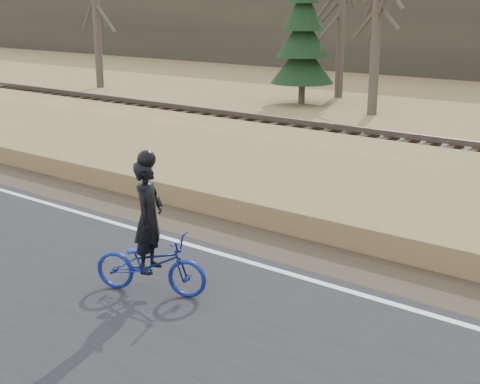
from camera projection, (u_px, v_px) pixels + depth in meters
The scene contains 11 objects.
ground at pixel (117, 232), 12.34m from camera, with size 120.00×120.00×0.00m, color olive.
edge_line at pixel (125, 226), 12.48m from camera, with size 120.00×0.12×0.01m, color silver.
shoulder at pixel (163, 215), 13.25m from camera, with size 120.00×1.60×0.04m, color #473A2B.
embankment at pixel (253, 176), 15.47m from camera, with size 120.00×5.00×0.44m, color olive.
ballast at pixel (336, 148), 18.34m from camera, with size 120.00×3.00×0.45m, color slate.
railroad at pixel (337, 137), 18.26m from camera, with size 120.00×2.40×0.29m.
cyclist at pixel (150, 249), 9.47m from camera, with size 1.78×1.18×2.11m.
bare_tree_far_left at pixel (96, 3), 31.92m from camera, with size 0.36×0.36×8.01m, color brown.
bare_tree_left at pixel (342, 15), 28.66m from camera, with size 0.36×0.36×7.08m, color brown.
bare_tree_near_left at pixel (377, 25), 24.21m from camera, with size 0.36×0.36×6.58m, color brown.
conifer at pixel (303, 37), 27.02m from camera, with size 2.60×2.60×5.70m.
Camera 1 is at (8.97, -7.79, 4.12)m, focal length 50.00 mm.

